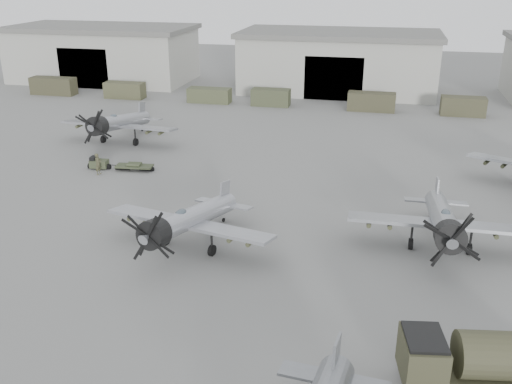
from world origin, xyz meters
The scene contains 15 objects.
ground centered at (0.00, 0.00, 0.00)m, with size 220.00×220.00×0.00m, color slate.
hangar_left centered at (-38.00, 61.96, 4.37)m, with size 29.00×14.80×8.70m.
hangar_center centered at (0.00, 61.96, 4.37)m, with size 29.00×14.80×8.70m.
support_truck_0 centered at (-40.19, 50.00, 1.24)m, with size 6.57×2.20×2.49m, color #393825.
support_truck_1 centered at (-28.97, 50.00, 1.12)m, with size 5.62×2.20×2.25m, color #43432C.
support_truck_2 centered at (-16.41, 50.00, 0.99)m, with size 5.89×2.20×1.98m, color #40452D.
support_truck_3 centered at (-7.80, 50.00, 1.12)m, with size 5.11×2.20×2.24m, color #3A3F29.
support_truck_4 centered at (5.50, 50.00, 1.19)m, with size 6.07×2.20×2.37m, color #393825.
support_truck_5 centered at (16.81, 50.00, 1.18)m, with size 5.42×2.20×2.35m, color #3A3A26.
aircraft_mid_1 centered at (-4.86, 7.53, 2.16)m, with size 11.96×10.76×4.75m.
aircraft_mid_2 centered at (11.44, 10.99, 2.24)m, with size 12.23×11.01×4.92m.
aircraft_far_0 centered at (-19.93, 28.89, 2.30)m, with size 12.68×11.41×5.06m.
fuel_tanker centered at (12.44, -2.35, 1.72)m, with size 8.09×4.46×3.00m.
tug_trailer centered at (-16.99, 21.40, 0.44)m, with size 5.96×1.64×1.19m.
ground_crew centered at (-17.58, 19.84, 0.99)m, with size 0.72×0.47×1.98m, color #44432C.
Camera 1 is at (7.04, -24.34, 17.61)m, focal length 40.00 mm.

